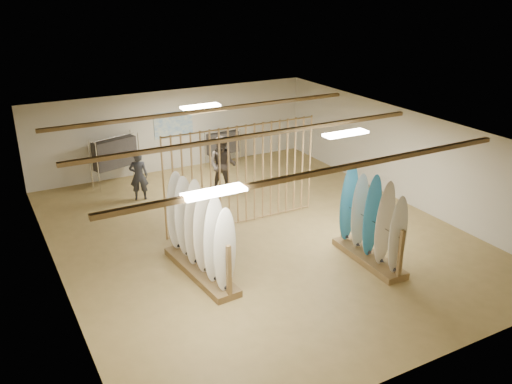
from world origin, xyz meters
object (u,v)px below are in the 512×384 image
rack_right (370,234)px  clothing_rack_a (115,153)px  clothing_rack_b (223,143)px  shopper_b (223,162)px  rack_left (200,245)px  shopper_a (139,173)px

rack_right → clothing_rack_a: bearing=118.2°
clothing_rack_b → shopper_b: (-1.11, -2.35, 0.18)m
rack_right → shopper_b: bearing=104.0°
rack_left → rack_right: 4.03m
clothing_rack_a → clothing_rack_b: size_ratio=1.24×
rack_right → clothing_rack_b: rack_right is taller
rack_left → rack_right: size_ratio=1.21×
rack_right → shopper_a: size_ratio=1.31×
rack_right → clothing_rack_b: size_ratio=1.70×
shopper_a → shopper_b: shopper_b is taller
shopper_a → shopper_b: (2.45, -0.76, 0.18)m
shopper_a → rack_left: bearing=107.6°
rack_right → clothing_rack_b: bearing=92.6°
clothing_rack_b → shopper_b: size_ratio=0.64×
clothing_rack_a → clothing_rack_b: 3.84m
rack_left → shopper_a: size_ratio=1.59×
rack_left → shopper_a: 5.05m
shopper_a → shopper_b: size_ratio=0.83×
clothing_rack_a → shopper_a: 1.63m
shopper_b → rack_left: bearing=-82.1°
clothing_rack_b → rack_left: bearing=-123.1°
clothing_rack_b → shopper_b: shopper_b is taller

